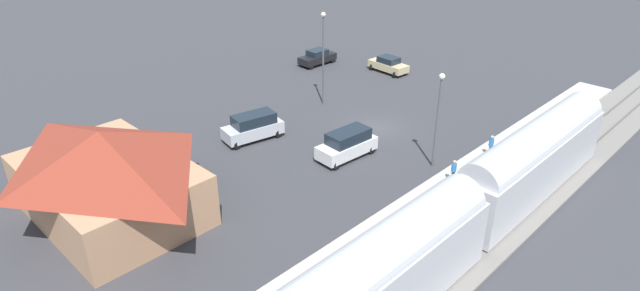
# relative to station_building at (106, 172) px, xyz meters

# --- Properties ---
(ground_plane) EXTENTS (200.00, 200.00, 0.00)m
(ground_plane) POSITION_rel_station_building_xyz_m (-4.00, -22.00, -3.03)
(ground_plane) COLOR #38383D
(railway_track) EXTENTS (4.80, 70.00, 0.30)m
(railway_track) POSITION_rel_station_building_xyz_m (-18.00, -22.00, -2.94)
(railway_track) COLOR slate
(railway_track) RESTS_ON ground
(platform) EXTENTS (3.20, 46.00, 0.30)m
(platform) POSITION_rel_station_building_xyz_m (-14.00, -22.00, -2.88)
(platform) COLOR #B7B2A8
(platform) RESTS_ON ground
(station_building) EXTENTS (12.72, 8.97, 5.84)m
(station_building) POSITION_rel_station_building_xyz_m (0.00, 0.00, 0.00)
(station_building) COLOR tan
(station_building) RESTS_ON ground
(pedestrian_on_platform) EXTENTS (0.36, 0.36, 1.71)m
(pedestrian_on_platform) POSITION_rel_station_building_xyz_m (-13.76, -18.22, -1.75)
(pedestrian_on_platform) COLOR #23284C
(pedestrian_on_platform) RESTS_ON platform
(pedestrian_waiting_far) EXTENTS (0.36, 0.36, 1.71)m
(pedestrian_waiting_far) POSITION_rel_station_building_xyz_m (-13.71, -23.58, -1.75)
(pedestrian_waiting_far) COLOR brown
(pedestrian_waiting_far) RESTS_ON platform
(sedan_black) EXTENTS (2.00, 4.56, 1.74)m
(sedan_black) POSITION_rel_station_building_xyz_m (11.72, -30.59, -2.16)
(sedan_black) COLOR black
(sedan_black) RESTS_ON ground
(suv_silver) EXTENTS (2.88, 5.19, 2.22)m
(suv_silver) POSITION_rel_station_building_xyz_m (1.90, -13.14, -1.89)
(suv_silver) COLOR silver
(suv_silver) RESTS_ON ground
(sedan_tan) EXTENTS (4.61, 2.51, 1.74)m
(sedan_tan) POSITION_rel_station_building_xyz_m (4.25, -34.15, -2.16)
(sedan_tan) COLOR #C6B284
(sedan_tan) RESTS_ON ground
(suv_white) EXTENTS (2.32, 5.03, 2.22)m
(suv_white) POSITION_rel_station_building_xyz_m (-5.70, -16.18, -1.89)
(suv_white) COLOR white
(suv_white) RESTS_ON ground
(light_pole_near_platform) EXTENTS (0.44, 0.44, 7.30)m
(light_pole_near_platform) POSITION_rel_station_building_xyz_m (-11.20, -19.64, 1.60)
(light_pole_near_platform) COLOR #515156
(light_pole_near_platform) RESTS_ON ground
(light_pole_lot_center) EXTENTS (0.44, 0.44, 8.73)m
(light_pole_lot_center) POSITION_rel_station_building_xyz_m (3.06, -22.57, 2.37)
(light_pole_lot_center) COLOR #515156
(light_pole_lot_center) RESTS_ON ground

